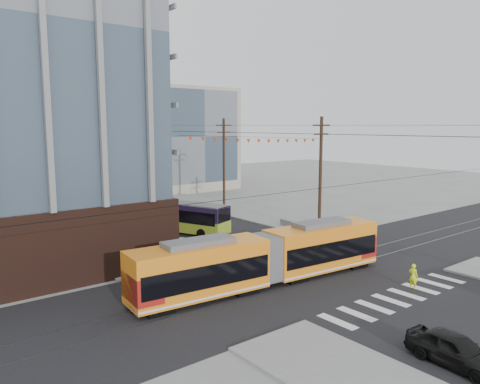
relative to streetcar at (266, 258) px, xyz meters
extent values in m
plane|color=slate|center=(4.71, -3.69, -1.75)|extent=(160.00, 160.00, 0.00)
cube|color=gray|center=(20.71, 44.31, 6.25)|extent=(14.00, 14.00, 16.00)
cube|color=#8C99A5|center=(22.71, 64.31, 5.25)|extent=(16.00, 16.00, 14.00)
cylinder|color=black|center=(13.21, 52.31, 3.75)|extent=(0.30, 0.30, 11.00)
imported|color=black|center=(-0.47, -12.73, -1.04)|extent=(1.87, 4.24, 1.42)
imported|color=#8F93A6|center=(-1.30, 9.84, -1.03)|extent=(1.99, 4.52, 1.44)
imported|color=silver|center=(-0.31, 14.94, -1.06)|extent=(2.63, 5.01, 1.38)
imported|color=#575757|center=(-1.02, 19.11, -1.14)|extent=(3.33, 4.82, 1.22)
imported|color=#DEFC18|center=(6.80, -6.33, -0.95)|extent=(0.42, 0.61, 1.60)
cube|color=gray|center=(13.01, 10.32, -1.37)|extent=(1.11, 3.90, 0.77)
camera|label=1|loc=(-19.34, -21.73, 8.44)|focal=35.00mm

